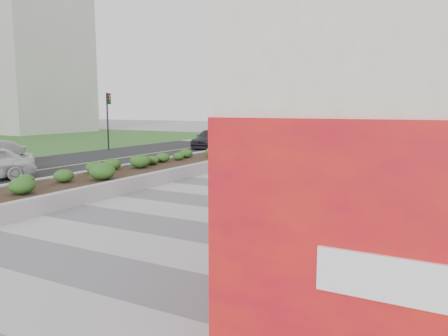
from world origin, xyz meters
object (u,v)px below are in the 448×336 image
(traffic_signal_near, at_px, (221,113))
(car_dark, at_px, (210,139))
(skateboarder, at_px, (287,180))
(planter, at_px, (137,172))
(traffic_signal_far, at_px, (108,112))

(traffic_signal_near, bearing_deg, car_dark, 127.24)
(skateboarder, relative_size, car_dark, 0.30)
(car_dark, bearing_deg, traffic_signal_near, -65.11)
(traffic_signal_near, relative_size, car_dark, 0.88)
(traffic_signal_near, xyz_separation_m, car_dark, (-3.42, 4.50, -2.07))
(planter, bearing_deg, skateboarder, -6.27)
(traffic_signal_far, relative_size, car_dark, 0.88)
(skateboarder, bearing_deg, car_dark, 108.01)
(car_dark, bearing_deg, traffic_signal_far, -151.49)
(planter, xyz_separation_m, traffic_signal_far, (-10.93, 10.00, 2.34))
(planter, bearing_deg, car_dark, 108.94)
(traffic_signal_far, height_order, car_dark, traffic_signal_far)
(traffic_signal_near, distance_m, traffic_signal_far, 9.21)
(skateboarder, bearing_deg, planter, 154.06)
(traffic_signal_far, bearing_deg, skateboarder, -30.95)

